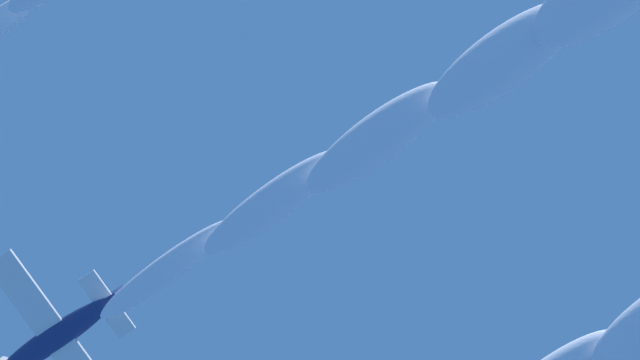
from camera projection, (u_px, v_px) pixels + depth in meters
airplane_left_wingman at (50, 341)px, 73.33m from camera, size 9.55×8.95×3.40m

